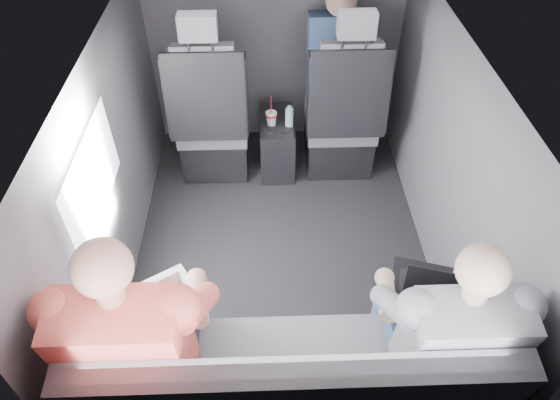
{
  "coord_description": "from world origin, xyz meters",
  "views": [
    {
      "loc": [
        -0.08,
        -2.06,
        2.41
      ],
      "look_at": [
        -0.01,
        -0.05,
        0.5
      ],
      "focal_mm": 32.0,
      "sensor_mm": 36.0,
      "label": 1
    }
  ],
  "objects_px": {
    "laptop_white": "(155,303)",
    "passenger_rear_right": "(440,328)",
    "rear_bench": "(290,392)",
    "passenger_front_right": "(336,58)",
    "water_bottle": "(289,117)",
    "front_seat_left": "(213,125)",
    "front_seat_right": "(341,122)",
    "laptop_black": "(435,289)",
    "passenger_rear_left": "(141,334)",
    "soda_cup": "(271,118)",
    "center_console": "(277,143)"
  },
  "relations": [
    {
      "from": "laptop_white",
      "to": "passenger_rear_right",
      "type": "relative_size",
      "value": 0.37
    },
    {
      "from": "rear_bench",
      "to": "passenger_front_right",
      "type": "relative_size",
      "value": 1.95
    },
    {
      "from": "water_bottle",
      "to": "front_seat_left",
      "type": "bearing_deg",
      "value": 176.06
    },
    {
      "from": "passenger_rear_right",
      "to": "front_seat_right",
      "type": "bearing_deg",
      "value": 95.11
    },
    {
      "from": "laptop_white",
      "to": "passenger_rear_right",
      "type": "distance_m",
      "value": 1.19
    },
    {
      "from": "laptop_black",
      "to": "passenger_rear_left",
      "type": "distance_m",
      "value": 1.25
    },
    {
      "from": "front_seat_right",
      "to": "passenger_rear_left",
      "type": "relative_size",
      "value": 0.98
    },
    {
      "from": "front_seat_left",
      "to": "passenger_front_right",
      "type": "xyz_separation_m",
      "value": [
        0.87,
        0.26,
        0.35
      ]
    },
    {
      "from": "soda_cup",
      "to": "water_bottle",
      "type": "xyz_separation_m",
      "value": [
        0.12,
        -0.02,
        0.02
      ]
    },
    {
      "from": "front_seat_right",
      "to": "center_console",
      "type": "xyz_separation_m",
      "value": [
        -0.45,
        0.04,
        -0.2
      ]
    },
    {
      "from": "front_seat_right",
      "to": "center_console",
      "type": "bearing_deg",
      "value": 174.93
    },
    {
      "from": "passenger_rear_left",
      "to": "passenger_rear_right",
      "type": "height_order",
      "value": "passenger_rear_left"
    },
    {
      "from": "laptop_black",
      "to": "passenger_front_right",
      "type": "distance_m",
      "value": 1.89
    },
    {
      "from": "center_console",
      "to": "passenger_front_right",
      "type": "bearing_deg",
      "value": 27.45
    },
    {
      "from": "water_bottle",
      "to": "passenger_rear_left",
      "type": "height_order",
      "value": "passenger_rear_left"
    },
    {
      "from": "laptop_black",
      "to": "rear_bench",
      "type": "bearing_deg",
      "value": -155.78
    },
    {
      "from": "passenger_front_right",
      "to": "rear_bench",
      "type": "bearing_deg",
      "value": -101.0
    },
    {
      "from": "water_bottle",
      "to": "passenger_front_right",
      "type": "distance_m",
      "value": 0.53
    },
    {
      "from": "front_seat_left",
      "to": "passenger_rear_left",
      "type": "xyz_separation_m",
      "value": [
        -0.15,
        -1.81,
        0.26
      ]
    },
    {
      "from": "rear_bench",
      "to": "laptop_black",
      "type": "distance_m",
      "value": 0.78
    },
    {
      "from": "passenger_rear_right",
      "to": "center_console",
      "type": "bearing_deg",
      "value": 108.33
    },
    {
      "from": "passenger_rear_left",
      "to": "passenger_rear_right",
      "type": "distance_m",
      "value": 1.21
    },
    {
      "from": "laptop_black",
      "to": "passenger_front_right",
      "type": "xyz_separation_m",
      "value": [
        -0.22,
        1.87,
        0.12
      ]
    },
    {
      "from": "soda_cup",
      "to": "water_bottle",
      "type": "relative_size",
      "value": 1.43
    },
    {
      "from": "rear_bench",
      "to": "center_console",
      "type": "bearing_deg",
      "value": 90.0
    },
    {
      "from": "rear_bench",
      "to": "laptop_white",
      "type": "xyz_separation_m",
      "value": [
        -0.57,
        0.26,
        0.33
      ]
    },
    {
      "from": "front_seat_left",
      "to": "rear_bench",
      "type": "bearing_deg",
      "value": -76.69
    },
    {
      "from": "passenger_rear_right",
      "to": "rear_bench",
      "type": "bearing_deg",
      "value": -171.16
    },
    {
      "from": "passenger_rear_right",
      "to": "passenger_front_right",
      "type": "height_order",
      "value": "passenger_front_right"
    },
    {
      "from": "front_seat_right",
      "to": "rear_bench",
      "type": "bearing_deg",
      "value": -103.31
    },
    {
      "from": "passenger_front_right",
      "to": "center_console",
      "type": "bearing_deg",
      "value": -152.55
    },
    {
      "from": "laptop_black",
      "to": "center_console",
      "type": "bearing_deg",
      "value": 111.28
    },
    {
      "from": "rear_bench",
      "to": "soda_cup",
      "type": "relative_size",
      "value": 6.93
    },
    {
      "from": "rear_bench",
      "to": "passenger_rear_right",
      "type": "relative_size",
      "value": 1.3
    },
    {
      "from": "front_seat_right",
      "to": "front_seat_left",
      "type": "bearing_deg",
      "value": 180.0
    },
    {
      "from": "rear_bench",
      "to": "water_bottle",
      "type": "xyz_separation_m",
      "value": [
        0.08,
        1.87,
        0.17
      ]
    },
    {
      "from": "rear_bench",
      "to": "soda_cup",
      "type": "height_order",
      "value": "rear_bench"
    },
    {
      "from": "center_console",
      "to": "laptop_white",
      "type": "bearing_deg",
      "value": -108.7
    },
    {
      "from": "front_seat_right",
      "to": "laptop_black",
      "type": "bearing_deg",
      "value": -83.15
    },
    {
      "from": "passenger_front_right",
      "to": "front_seat_right",
      "type": "bearing_deg",
      "value": -83.3
    },
    {
      "from": "laptop_white",
      "to": "laptop_black",
      "type": "distance_m",
      "value": 1.21
    },
    {
      "from": "passenger_rear_left",
      "to": "laptop_black",
      "type": "bearing_deg",
      "value": 8.97
    },
    {
      "from": "passenger_rear_left",
      "to": "passenger_front_right",
      "type": "xyz_separation_m",
      "value": [
        1.02,
        2.07,
        0.1
      ]
    },
    {
      "from": "front_seat_right",
      "to": "water_bottle",
      "type": "relative_size",
      "value": 7.86
    },
    {
      "from": "water_bottle",
      "to": "laptop_white",
      "type": "xyz_separation_m",
      "value": [
        -0.65,
        -1.61,
        0.16
      ]
    },
    {
      "from": "water_bottle",
      "to": "laptop_black",
      "type": "relative_size",
      "value": 0.4
    },
    {
      "from": "water_bottle",
      "to": "passenger_rear_left",
      "type": "distance_m",
      "value": 1.91
    },
    {
      "from": "center_console",
      "to": "soda_cup",
      "type": "relative_size",
      "value": 2.08
    },
    {
      "from": "soda_cup",
      "to": "laptop_black",
      "type": "distance_m",
      "value": 1.74
    },
    {
      "from": "laptop_white",
      "to": "center_console",
      "type": "bearing_deg",
      "value": 71.3
    }
  ]
}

